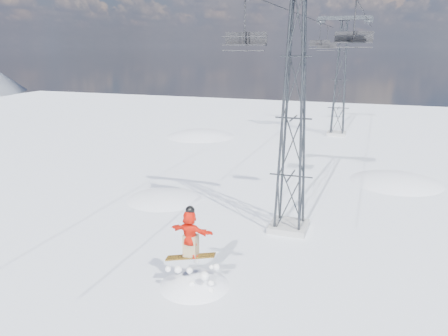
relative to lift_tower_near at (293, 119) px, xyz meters
The scene contains 10 objects.
ground 9.72m from the lift_tower_near, 95.71° to the right, with size 120.00×120.00×0.00m, color white.
snow_terrain 20.81m from the lift_tower_near, 112.81° to the left, with size 39.00×37.00×22.00m.
lift_tower_near is the anchor object (origin of this frame).
lift_tower_far 25.00m from the lift_tower_near, 90.00° to the left, with size 5.20×1.80×11.43m.
haul_cables 12.70m from the lift_tower_near, 90.00° to the left, with size 4.46×51.00×0.06m.
snowboarder_jump 9.79m from the lift_tower_near, 110.26° to the right, with size 4.40×4.40×7.22m.
lift_chair_near 4.14m from the lift_tower_near, 166.50° to the right, with size 1.93×0.55×2.39m.
lift_chair_mid 5.24m from the lift_tower_near, 55.02° to the left, with size 1.82×0.52×2.26m.
lift_chair_far 25.31m from the lift_tower_near, 95.03° to the left, with size 1.96×0.56×2.43m.
lift_chair_extra 31.47m from the lift_tower_near, 94.03° to the left, with size 2.16×0.62×2.68m.
Camera 1 is at (4.31, -11.77, 8.68)m, focal length 35.00 mm.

